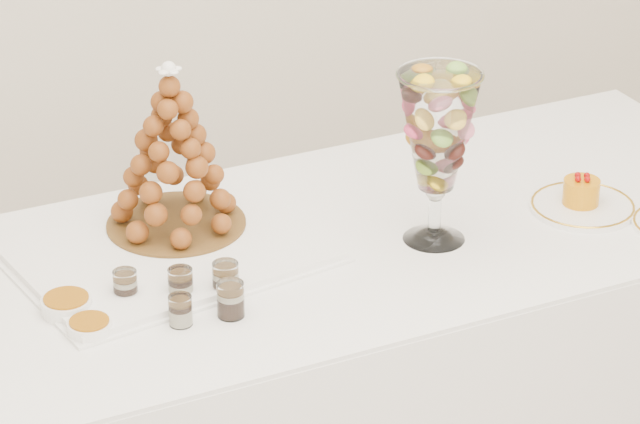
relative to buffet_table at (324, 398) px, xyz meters
name	(u,v)px	position (x,y,z in m)	size (l,w,h in m)	color
buffet_table	(324,398)	(0.00, 0.00, 0.00)	(2.18, 0.99, 0.81)	white
lace_tray	(167,251)	(-0.33, 0.06, 0.42)	(0.61, 0.46, 0.02)	white
macaron_vase	(438,134)	(0.22, -0.08, 0.65)	(0.17, 0.17, 0.38)	white
cake_plate	(583,207)	(0.59, -0.07, 0.41)	(0.24, 0.24, 0.01)	white
verrine_a	(125,286)	(-0.46, -0.08, 0.44)	(0.05, 0.05, 0.07)	white
verrine_b	(181,284)	(-0.36, -0.12, 0.44)	(0.05, 0.05, 0.07)	white
verrine_c	(226,279)	(-0.27, -0.14, 0.44)	(0.05, 0.05, 0.07)	white
verrine_d	(180,310)	(-0.39, -0.21, 0.44)	(0.05, 0.05, 0.06)	white
verrine_e	(231,300)	(-0.28, -0.22, 0.44)	(0.05, 0.05, 0.07)	white
ramekin_back	(67,306)	(-0.58, -0.09, 0.42)	(0.10, 0.10, 0.03)	white
ramekin_front	(90,328)	(-0.56, -0.18, 0.42)	(0.09, 0.09, 0.03)	white
croquembouche	(173,148)	(-0.28, 0.15, 0.61)	(0.31, 0.31, 0.38)	brown
mousse_cake	(581,191)	(0.59, -0.07, 0.45)	(0.08, 0.08, 0.07)	orange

